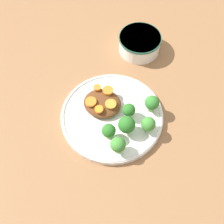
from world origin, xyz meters
TOP-DOWN VIEW (x-y plane):
  - ground_plane at (0.00, 0.00)m, footprint 4.00×4.00m
  - plate at (0.00, 0.00)m, footprint 0.26×0.26m
  - dip_bowl at (0.02, -0.25)m, footprint 0.12×0.12m
  - stew_mound at (0.03, -0.02)m, footprint 0.10×0.09m
  - broccoli_floret_0 at (-0.05, 0.03)m, footprint 0.04×0.04m
  - broccoli_floret_1 at (-0.02, 0.06)m, footprint 0.03×0.03m
  - broccoli_floret_2 at (-0.04, -0.01)m, footprint 0.03×0.03m
  - broccoli_floret_3 at (-0.09, -0.05)m, footprint 0.04×0.04m
  - broccoli_floret_4 at (-0.05, 0.09)m, footprint 0.04×0.04m
  - broccoli_floret_5 at (-0.10, 0.01)m, footprint 0.04×0.04m
  - carrot_slice_0 at (0.06, -0.00)m, footprint 0.03×0.03m
  - carrot_slice_1 at (0.01, -0.01)m, footprint 0.03×0.03m
  - carrot_slice_2 at (0.03, 0.01)m, footprint 0.02×0.02m
  - carrot_slice_3 at (0.03, -0.05)m, footprint 0.03×0.03m
  - carrot_slice_4 at (0.06, -0.05)m, footprint 0.02×0.02m

SIDE VIEW (x-z plane):
  - ground_plane at x=0.00m, z-range 0.00..0.00m
  - plate at x=0.00m, z-range 0.00..0.02m
  - stew_mound at x=0.03m, z-range 0.02..0.04m
  - dip_bowl at x=0.02m, z-range 0.00..0.05m
  - broccoli_floret_2 at x=-0.04m, z-range 0.02..0.06m
  - carrot_slice_1 at x=0.01m, z-range 0.04..0.05m
  - carrot_slice_2 at x=0.03m, z-range 0.04..0.05m
  - carrot_slice_4 at x=0.06m, z-range 0.04..0.05m
  - carrot_slice_0 at x=0.06m, z-range 0.04..0.05m
  - carrot_slice_3 at x=0.03m, z-range 0.04..0.05m
  - broccoli_floret_5 at x=-0.10m, z-range 0.02..0.07m
  - broccoli_floret_3 at x=-0.09m, z-range 0.02..0.07m
  - broccoli_floret_4 at x=-0.05m, z-range 0.02..0.07m
  - broccoli_floret_1 at x=-0.02m, z-range 0.02..0.07m
  - broccoli_floret_0 at x=-0.05m, z-range 0.02..0.07m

